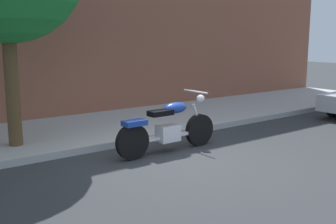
# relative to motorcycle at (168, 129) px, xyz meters

# --- Properties ---
(ground_plane) EXTENTS (60.00, 60.00, 0.00)m
(ground_plane) POSITION_rel_motorcycle_xyz_m (-0.14, -0.53, -0.47)
(ground_plane) COLOR #303335
(sidewalk) EXTENTS (21.28, 3.25, 0.14)m
(sidewalk) POSITION_rel_motorcycle_xyz_m (-0.14, 2.47, -0.40)
(sidewalk) COLOR #ABABAB
(sidewalk) RESTS_ON ground
(motorcycle) EXTENTS (2.30, 0.70, 1.16)m
(motorcycle) POSITION_rel_motorcycle_xyz_m (0.00, 0.00, 0.00)
(motorcycle) COLOR black
(motorcycle) RESTS_ON ground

